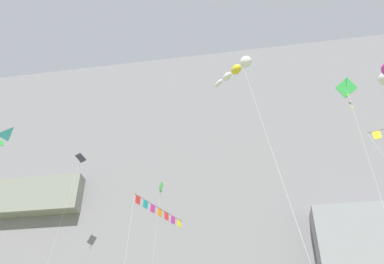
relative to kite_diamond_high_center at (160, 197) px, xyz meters
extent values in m
cube|color=gray|center=(5.29, 26.32, 5.84)|extent=(180.00, 28.18, 56.41)
cube|color=gray|center=(-23.73, 11.58, 7.15)|extent=(17.73, 3.01, 5.60)
cube|color=gray|center=(24.04, 10.99, -2.79)|extent=(13.05, 4.68, 9.11)
cube|color=green|center=(0.05, 0.10, 1.34)|extent=(0.89, 1.42, 1.64)
cylinder|color=black|center=(0.05, 0.10, 1.34)|extent=(0.23, 0.20, 1.34)
cube|color=black|center=(0.10, 0.10, 0.73)|extent=(0.17, 0.12, 0.10)
cube|color=#CC3399|center=(0.06, 0.10, 0.39)|extent=(0.13, 0.17, 0.10)
cube|color=orange|center=(0.07, 0.10, 0.05)|extent=(0.16, 0.14, 0.10)
cube|color=green|center=(-10.21, -15.06, -1.50)|extent=(0.48, 0.40, 0.60)
cube|color=green|center=(18.43, -14.37, 1.35)|extent=(1.92, 0.67, 1.96)
cylinder|color=black|center=(18.43, -14.37, 1.35)|extent=(0.29, 0.43, 1.59)
cube|color=#8CCC33|center=(18.39, -14.37, 0.60)|extent=(0.22, 0.12, 0.12)
cube|color=pink|center=(18.39, -14.37, 0.19)|extent=(0.18, 0.18, 0.12)
cube|color=black|center=(18.39, -14.37, -0.23)|extent=(0.21, 0.15, 0.12)
cube|color=yellow|center=(18.43, -14.37, -0.64)|extent=(0.22, 0.12, 0.12)
cylinder|color=black|center=(3.37, -13.59, -7.72)|extent=(2.44, 5.35, 0.03)
cube|color=red|center=(2.34, -15.88, -8.02)|extent=(0.24, 0.47, 0.55)
cube|color=teal|center=(2.68, -15.11, -8.02)|extent=(0.27, 0.48, 0.55)
cube|color=#CC3399|center=(3.03, -14.35, -8.02)|extent=(0.28, 0.49, 0.55)
cube|color=orange|center=(3.37, -13.59, -8.02)|extent=(0.25, 0.47, 0.55)
cube|color=red|center=(3.72, -12.82, -8.02)|extent=(0.26, 0.48, 0.55)
cube|color=#CC3399|center=(4.06, -12.06, -8.02)|extent=(0.27, 0.48, 0.55)
cube|color=yellow|center=(4.41, -11.30, -8.02)|extent=(0.26, 0.48, 0.55)
cube|color=yellow|center=(17.35, -20.75, -7.47)|extent=(0.43, 0.19, 0.48)
cube|color=black|center=(-11.85, 3.15, 8.15)|extent=(1.35, 0.95, 1.61)
cylinder|color=black|center=(-11.85, 3.15, 8.15)|extent=(0.23, 0.23, 1.31)
cube|color=red|center=(-11.81, 3.15, 7.55)|extent=(0.18, 0.11, 0.10)
cube|color=green|center=(-11.81, 3.15, 7.21)|extent=(0.13, 0.17, 0.10)
cube|color=purple|center=(-11.85, 3.15, 6.88)|extent=(0.16, 0.13, 0.10)
ellipsoid|color=white|center=(10.50, -22.72, -2.69)|extent=(1.06, 1.07, 0.76)
ellipsoid|color=yellow|center=(9.89, -22.04, -2.59)|extent=(0.96, 0.98, 0.64)
ellipsoid|color=white|center=(9.27, -21.36, -2.49)|extent=(0.86, 0.88, 0.51)
ellipsoid|color=white|center=(8.66, -20.68, -2.38)|extent=(0.75, 0.79, 0.39)
cylinder|color=silver|center=(11.65, -24.44, -12.54)|extent=(2.69, 3.88, 19.42)
camera|label=1|loc=(10.09, -41.17, -20.54)|focal=38.79mm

